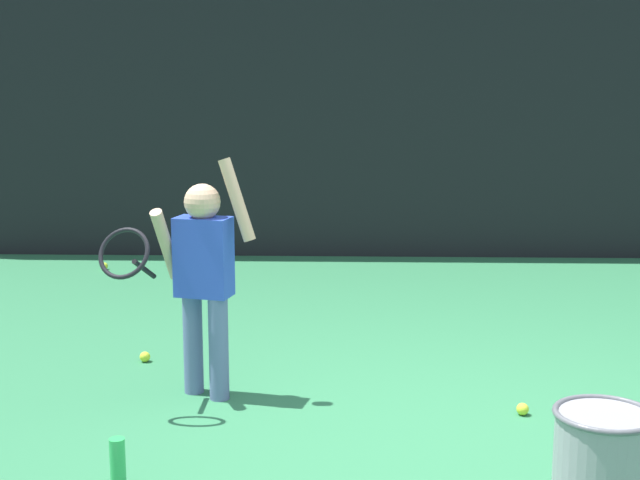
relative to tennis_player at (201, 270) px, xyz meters
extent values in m
plane|color=#2D7247|center=(1.28, -0.67, -0.73)|extent=(20.00, 20.00, 0.00)
cube|color=black|center=(1.28, 3.99, 1.02)|extent=(10.18, 0.08, 3.50)
cylinder|color=slate|center=(1.28, 4.05, 1.10)|extent=(0.09, 0.09, 3.65)
cylinder|color=slate|center=(-0.06, 0.07, -0.44)|extent=(0.11, 0.11, 0.58)
cylinder|color=slate|center=(0.10, -0.04, -0.44)|extent=(0.11, 0.11, 0.58)
cube|color=blue|center=(0.02, 0.01, 0.07)|extent=(0.33, 0.24, 0.44)
sphere|color=tan|center=(0.02, 0.01, 0.38)|extent=(0.20, 0.20, 0.20)
cylinder|color=tan|center=(0.21, -0.01, 0.39)|extent=(0.22, 0.12, 0.46)
cylinder|color=tan|center=(-0.19, 0.00, 0.14)|extent=(0.14, 0.30, 0.43)
cylinder|color=black|center=(-0.29, -0.10, 0.03)|extent=(0.08, 0.24, 0.15)
torus|color=black|center=(-0.34, -0.31, 0.16)|extent=(0.31, 0.23, 0.26)
torus|color=#595B60|center=(1.77, -1.62, -0.18)|extent=(0.38, 0.38, 0.02)
cylinder|color=green|center=(-0.20, -1.13, -0.62)|extent=(0.07, 0.07, 0.22)
sphere|color=#CCE033|center=(1.74, -0.23, -0.69)|extent=(0.07, 0.07, 0.07)
sphere|color=#CCE033|center=(-0.47, 0.60, -0.69)|extent=(0.07, 0.07, 0.07)
sphere|color=#CCE033|center=(-1.44, 3.28, -0.69)|extent=(0.07, 0.07, 0.07)
camera|label=1|loc=(0.81, -4.83, 1.07)|focal=50.76mm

